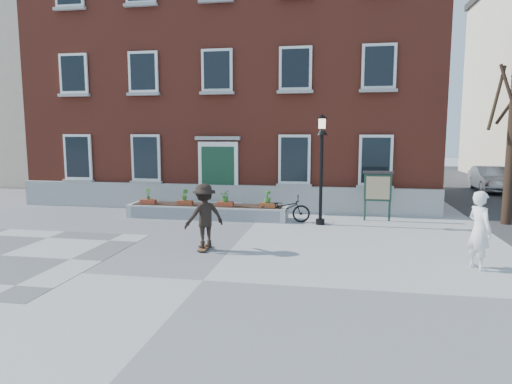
% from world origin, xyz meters
% --- Properties ---
extents(ground, '(100.00, 100.00, 0.00)m').
position_xyz_m(ground, '(0.00, 0.00, 0.00)').
color(ground, '#9E9EA0').
rests_on(ground, ground).
extents(checker_patch, '(6.00, 6.00, 0.01)m').
position_xyz_m(checker_patch, '(-6.00, 1.00, 0.01)').
color(checker_patch, '#59595C').
rests_on(checker_patch, ground).
extents(distant_building, '(10.00, 12.00, 13.00)m').
position_xyz_m(distant_building, '(-18.00, 20.00, 6.50)').
color(distant_building, beige).
rests_on(distant_building, ground).
extents(bicycle, '(1.96, 0.85, 1.00)m').
position_xyz_m(bicycle, '(1.03, 6.94, 0.50)').
color(bicycle, black).
rests_on(bicycle, ground).
extents(parked_car, '(1.64, 4.25, 1.38)m').
position_xyz_m(parked_car, '(11.29, 17.56, 0.69)').
color(parked_car, '#B5B7BA').
rests_on(parked_car, ground).
extents(bystander, '(0.71, 0.83, 1.93)m').
position_xyz_m(bystander, '(6.37, 2.05, 0.96)').
color(bystander, white).
rests_on(bystander, ground).
extents(brick_building, '(18.40, 10.85, 12.60)m').
position_xyz_m(brick_building, '(-2.00, 13.98, 6.30)').
color(brick_building, maroon).
rests_on(brick_building, ground).
extents(planter_assembly, '(6.20, 1.12, 1.15)m').
position_xyz_m(planter_assembly, '(-1.99, 7.18, 0.31)').
color(planter_assembly, beige).
rests_on(planter_assembly, ground).
extents(bare_tree, '(1.83, 1.83, 6.16)m').
position_xyz_m(bare_tree, '(9.01, 8.01, 2.79)').
color(bare_tree, '#301F15').
rests_on(bare_tree, ground).
extents(lamp_post, '(0.40, 0.40, 3.93)m').
position_xyz_m(lamp_post, '(2.36, 6.73, 2.54)').
color(lamp_post, black).
rests_on(lamp_post, ground).
extents(notice_board, '(1.10, 0.16, 1.87)m').
position_xyz_m(notice_board, '(4.43, 7.80, 1.26)').
color(notice_board, '#1A3425').
rests_on(notice_board, ground).
extents(skateboarder, '(1.32, 1.28, 1.89)m').
position_xyz_m(skateboarder, '(-0.73, 2.60, 0.98)').
color(skateboarder, brown).
rests_on(skateboarder, ground).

